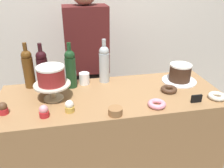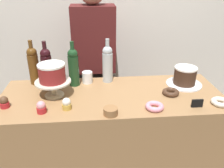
{
  "view_description": "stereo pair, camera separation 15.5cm",
  "coord_description": "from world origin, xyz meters",
  "px_view_note": "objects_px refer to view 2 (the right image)",
  "views": [
    {
      "loc": [
        -0.28,
        -1.37,
        1.63
      ],
      "look_at": [
        0.0,
        0.0,
        0.97
      ],
      "focal_mm": 37.67,
      "sensor_mm": 36.0,
      "label": 1
    },
    {
      "loc": [
        -0.12,
        -1.4,
        1.63
      ],
      "look_at": [
        0.0,
        0.0,
        0.97
      ],
      "focal_mm": 37.67,
      "sensor_mm": 36.0,
      "label": 2
    }
  ],
  "objects_px": {
    "cupcake_chocolate": "(4,102)",
    "cookie_stack": "(111,111)",
    "chocolate_round_cake": "(185,75)",
    "price_sign_chalkboard": "(197,103)",
    "wine_bottle_amber": "(33,65)",
    "donut_pink": "(155,106)",
    "donut_sugar": "(220,102)",
    "wine_bottle_green": "(73,66)",
    "cupcake_vanilla": "(67,104)",
    "cupcake_strawberry": "(41,107)",
    "coffee_cup_ceramic": "(87,77)",
    "barista_figure": "(95,70)",
    "donut_chocolate": "(171,92)",
    "white_layer_cake": "(52,73)",
    "cake_stand_pedestal": "(53,86)",
    "wine_bottle_dark_red": "(47,66)",
    "wine_bottle_clear": "(108,63)"
  },
  "relations": [
    {
      "from": "donut_sugar",
      "to": "donut_pink",
      "type": "xyz_separation_m",
      "value": [
        -0.42,
        -0.02,
        0.0
      ]
    },
    {
      "from": "cupcake_chocolate",
      "to": "donut_sugar",
      "type": "xyz_separation_m",
      "value": [
        1.33,
        -0.08,
        -0.02
      ]
    },
    {
      "from": "donut_chocolate",
      "to": "cake_stand_pedestal",
      "type": "bearing_deg",
      "value": 176.64
    },
    {
      "from": "wine_bottle_amber",
      "to": "white_layer_cake",
      "type": "bearing_deg",
      "value": -53.23
    },
    {
      "from": "chocolate_round_cake",
      "to": "cupcake_vanilla",
      "type": "bearing_deg",
      "value": -161.97
    },
    {
      "from": "white_layer_cake",
      "to": "coffee_cup_ceramic",
      "type": "bearing_deg",
      "value": 41.56
    },
    {
      "from": "donut_sugar",
      "to": "wine_bottle_green",
      "type": "bearing_deg",
      "value": 158.32
    },
    {
      "from": "coffee_cup_ceramic",
      "to": "barista_figure",
      "type": "distance_m",
      "value": 0.37
    },
    {
      "from": "wine_bottle_amber",
      "to": "cake_stand_pedestal",
      "type": "bearing_deg",
      "value": -53.23
    },
    {
      "from": "chocolate_round_cake",
      "to": "wine_bottle_clear",
      "type": "distance_m",
      "value": 0.57
    },
    {
      "from": "chocolate_round_cake",
      "to": "price_sign_chalkboard",
      "type": "distance_m",
      "value": 0.32
    },
    {
      "from": "donut_pink",
      "to": "cookie_stack",
      "type": "distance_m",
      "value": 0.27
    },
    {
      "from": "cake_stand_pedestal",
      "to": "donut_pink",
      "type": "relative_size",
      "value": 2.08
    },
    {
      "from": "donut_sugar",
      "to": "donut_pink",
      "type": "bearing_deg",
      "value": -177.69
    },
    {
      "from": "cookie_stack",
      "to": "cupcake_vanilla",
      "type": "bearing_deg",
      "value": 161.69
    },
    {
      "from": "white_layer_cake",
      "to": "price_sign_chalkboard",
      "type": "xyz_separation_m",
      "value": [
        0.89,
        -0.22,
        -0.14
      ]
    },
    {
      "from": "wine_bottle_dark_red",
      "to": "cupcake_vanilla",
      "type": "distance_m",
      "value": 0.41
    },
    {
      "from": "price_sign_chalkboard",
      "to": "donut_chocolate",
      "type": "bearing_deg",
      "value": 121.37
    },
    {
      "from": "wine_bottle_green",
      "to": "donut_sugar",
      "type": "height_order",
      "value": "wine_bottle_green"
    },
    {
      "from": "donut_sugar",
      "to": "donut_chocolate",
      "type": "bearing_deg",
      "value": 149.43
    },
    {
      "from": "coffee_cup_ceramic",
      "to": "donut_chocolate",
      "type": "bearing_deg",
      "value": -23.16
    },
    {
      "from": "wine_bottle_clear",
      "to": "wine_bottle_green",
      "type": "bearing_deg",
      "value": -169.6
    },
    {
      "from": "wine_bottle_green",
      "to": "cupcake_strawberry",
      "type": "bearing_deg",
      "value": -115.33
    },
    {
      "from": "white_layer_cake",
      "to": "wine_bottle_dark_red",
      "type": "bearing_deg",
      "value": 109.2
    },
    {
      "from": "wine_bottle_dark_red",
      "to": "cookie_stack",
      "type": "bearing_deg",
      "value": -46.83
    },
    {
      "from": "wine_bottle_amber",
      "to": "donut_pink",
      "type": "relative_size",
      "value": 2.91
    },
    {
      "from": "cake_stand_pedestal",
      "to": "price_sign_chalkboard",
      "type": "distance_m",
      "value": 0.92
    },
    {
      "from": "cupcake_vanilla",
      "to": "cupcake_strawberry",
      "type": "xyz_separation_m",
      "value": [
        -0.14,
        -0.03,
        0.0
      ]
    },
    {
      "from": "donut_sugar",
      "to": "price_sign_chalkboard",
      "type": "xyz_separation_m",
      "value": [
        -0.16,
        -0.02,
        0.01
      ]
    },
    {
      "from": "cupcake_chocolate",
      "to": "coffee_cup_ceramic",
      "type": "relative_size",
      "value": 0.87
    },
    {
      "from": "cake_stand_pedestal",
      "to": "cupcake_strawberry",
      "type": "xyz_separation_m",
      "value": [
        -0.05,
        -0.2,
        -0.04
      ]
    },
    {
      "from": "cake_stand_pedestal",
      "to": "wine_bottle_dark_red",
      "type": "xyz_separation_m",
      "value": [
        -0.06,
        0.19,
        0.07
      ]
    },
    {
      "from": "cupcake_vanilla",
      "to": "cookie_stack",
      "type": "height_order",
      "value": "cupcake_vanilla"
    },
    {
      "from": "cake_stand_pedestal",
      "to": "donut_chocolate",
      "type": "xyz_separation_m",
      "value": [
        0.78,
        -0.05,
        -0.06
      ]
    },
    {
      "from": "cupcake_strawberry",
      "to": "barista_figure",
      "type": "distance_m",
      "value": 0.82
    },
    {
      "from": "cupcake_chocolate",
      "to": "cookie_stack",
      "type": "relative_size",
      "value": 0.88
    },
    {
      "from": "chocolate_round_cake",
      "to": "donut_pink",
      "type": "distance_m",
      "value": 0.44
    },
    {
      "from": "cupcake_vanilla",
      "to": "wine_bottle_green",
      "type": "bearing_deg",
      "value": 85.19
    },
    {
      "from": "wine_bottle_dark_red",
      "to": "cookie_stack",
      "type": "distance_m",
      "value": 0.63
    },
    {
      "from": "wine_bottle_dark_red",
      "to": "donut_sugar",
      "type": "relative_size",
      "value": 2.91
    },
    {
      "from": "wine_bottle_green",
      "to": "donut_sugar",
      "type": "xyz_separation_m",
      "value": [
        0.92,
        -0.37,
        -0.13
      ]
    },
    {
      "from": "donut_chocolate",
      "to": "barista_figure",
      "type": "bearing_deg",
      "value": 130.11
    },
    {
      "from": "wine_bottle_green",
      "to": "price_sign_chalkboard",
      "type": "bearing_deg",
      "value": -26.83
    },
    {
      "from": "cake_stand_pedestal",
      "to": "barista_figure",
      "type": "height_order",
      "value": "barista_figure"
    },
    {
      "from": "donut_pink",
      "to": "coffee_cup_ceramic",
      "type": "xyz_separation_m",
      "value": [
        -0.41,
        0.41,
        0.03
      ]
    },
    {
      "from": "white_layer_cake",
      "to": "wine_bottle_dark_red",
      "type": "xyz_separation_m",
      "value": [
        -0.06,
        0.19,
        -0.02
      ]
    },
    {
      "from": "cupcake_strawberry",
      "to": "wine_bottle_green",
      "type": "bearing_deg",
      "value": 64.67
    },
    {
      "from": "cupcake_chocolate",
      "to": "price_sign_chalkboard",
      "type": "xyz_separation_m",
      "value": [
        1.17,
        -0.1,
        -0.01
      ]
    },
    {
      "from": "wine_bottle_clear",
      "to": "donut_pink",
      "type": "relative_size",
      "value": 2.91
    },
    {
      "from": "cookie_stack",
      "to": "price_sign_chalkboard",
      "type": "xyz_separation_m",
      "value": [
        0.53,
        0.04,
        0.0
      ]
    }
  ]
}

